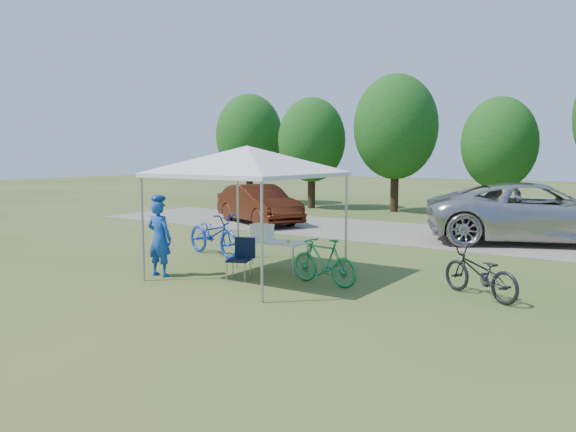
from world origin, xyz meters
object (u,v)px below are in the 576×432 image
(cooler, at_px, (262,232))
(bike_green, at_px, (324,261))
(sedan, at_px, (259,204))
(bike_blue, at_px, (214,234))
(cyclist, at_px, (159,238))
(bike_dark, at_px, (479,273))
(folding_chair, at_px, (242,255))
(minivan, at_px, (537,213))
(folding_table, at_px, (272,242))

(cooler, xyz_separation_m, bike_green, (1.93, -0.54, -0.38))
(bike_green, distance_m, sedan, 9.99)
(bike_blue, height_order, sedan, sedan)
(cyclist, height_order, bike_green, cyclist)
(bike_green, distance_m, bike_dark, 2.89)
(folding_chair, bearing_deg, bike_blue, 122.23)
(cooler, xyz_separation_m, minivan, (4.33, 7.45, 0.04))
(folding_table, relative_size, sedan, 0.38)
(bike_blue, distance_m, sedan, 6.65)
(sedan, bearing_deg, bike_blue, -127.57)
(minivan, bearing_deg, folding_table, 127.96)
(minivan, relative_size, sedan, 1.44)
(folding_chair, xyz_separation_m, minivan, (4.07, 8.49, 0.38))
(bike_green, bearing_deg, sedan, -129.86)
(folding_chair, xyz_separation_m, bike_green, (1.67, 0.50, -0.04))
(cyclist, xyz_separation_m, bike_dark, (6.06, 1.97, -0.35))
(cooler, relative_size, minivan, 0.08)
(bike_blue, bearing_deg, folding_table, -91.56)
(minivan, bearing_deg, cooler, 126.44)
(cyclist, xyz_separation_m, bike_green, (3.25, 1.27, -0.34))
(bike_green, xyz_separation_m, minivan, (2.40, 7.99, 0.42))
(bike_blue, relative_size, sedan, 0.48)
(bike_blue, relative_size, bike_green, 1.36)
(bike_blue, xyz_separation_m, bike_dark, (6.76, -0.49, -0.10))
(sedan, bearing_deg, bike_green, -110.32)
(folding_chair, height_order, minivan, minivan)
(cyclist, xyz_separation_m, bike_blue, (-0.71, 2.46, -0.26))
(bike_blue, bearing_deg, minivan, -28.77)
(bike_dark, bearing_deg, folding_chair, -46.19)
(cyclist, bearing_deg, bike_blue, -79.91)
(cooler, height_order, bike_green, cooler)
(cyclist, distance_m, minivan, 10.85)
(cooler, relative_size, bike_blue, 0.23)
(folding_table, relative_size, cooler, 3.46)
(folding_chair, height_order, cooler, cooler)
(cooler, bearing_deg, folding_chair, -75.83)
(bike_dark, bearing_deg, bike_blue, -65.41)
(folding_table, distance_m, cooler, 0.34)
(cyclist, height_order, bike_dark, cyclist)
(bike_dark, distance_m, minivan, 7.31)
(cyclist, bearing_deg, bike_dark, -167.87)
(cooler, bearing_deg, bike_blue, 162.20)
(folding_chair, distance_m, minivan, 9.42)
(sedan, bearing_deg, bike_dark, -98.09)
(folding_table, height_order, bike_blue, bike_blue)
(folding_table, xyz_separation_m, sedan, (-5.36, 6.55, 0.11))
(cooler, relative_size, sedan, 0.11)
(bike_green, xyz_separation_m, bike_dark, (2.81, 0.70, -0.01))
(bike_dark, relative_size, minivan, 0.28)
(cooler, xyz_separation_m, bike_blue, (-2.03, 0.65, -0.29))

